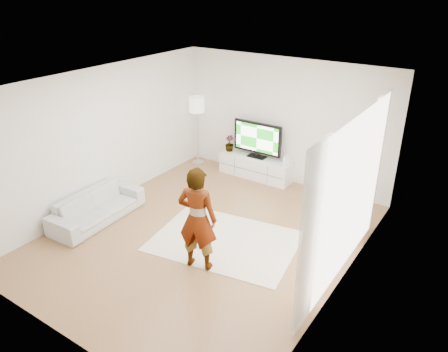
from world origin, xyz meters
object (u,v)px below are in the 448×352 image
Objects in this scene: rug at (225,241)px; floor_lamp at (197,107)px; television at (257,139)px; sofa at (97,207)px; media_console at (256,167)px; player at (197,219)px.

floor_lamp is (-2.59, 2.64, 1.43)m from rug.
television reaches higher than sofa.
media_console is 1.03× the size of floor_lamp.
rug is 2.60m from sofa.
player is at bearing -52.82° from floor_lamp.
sofa is (-1.54, -3.45, 0.03)m from media_console.
sofa is at bearing -88.05° from floor_lamp.
sofa reaches higher than media_console.
player reaches higher than sofa.
floor_lamp is at bearing -176.79° from television.
player reaches higher than rug.
rug is (0.94, -2.71, -0.24)m from media_console.
media_console is at bearing -89.28° from player.
player reaches higher than floor_lamp.
media_console is 0.91× the size of sofa.
rug is at bearing -70.88° from media_console.
sofa is at bearing -163.33° from rug.
floor_lamp reaches higher than television.
rug is 1.30× the size of sofa.
television is 3.86m from sofa.
rug is 1.22m from player.
sofa is at bearing -113.86° from television.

